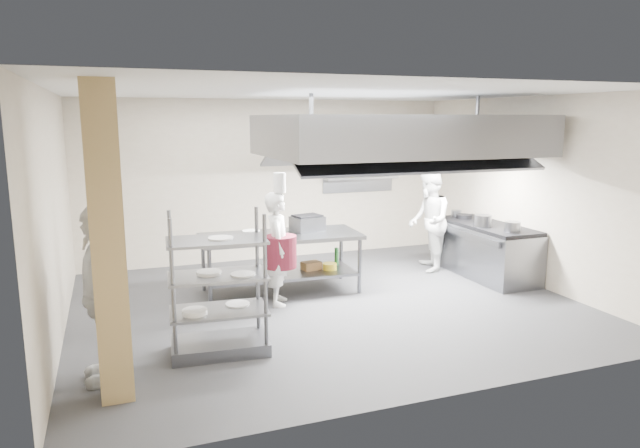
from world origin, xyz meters
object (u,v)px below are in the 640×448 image
object	(u,v)px
island	(281,263)
chef_line	(429,221)
stockpot	(483,221)
pass_rack	(218,284)
chef_plating	(101,294)
griddle	(307,224)
cooking_range	(486,252)
chef_head	(278,249)

from	to	relation	value
island	chef_line	xyz separation A→B (m)	(2.80, 0.33, 0.43)
island	chef_line	distance (m)	2.85
stockpot	pass_rack	bearing A→B (deg)	-162.13
island	chef_plating	world-z (taller)	chef_plating
stockpot	griddle	bearing A→B (deg)	167.83
chef_line	stockpot	world-z (taller)	chef_line
island	cooking_range	bearing A→B (deg)	-2.40
pass_rack	cooking_range	size ratio (longest dim) A/B	0.82
chef_line	griddle	bearing A→B (deg)	-62.30
pass_rack	chef_plating	bearing A→B (deg)	-162.15
island	pass_rack	distance (m)	2.42
pass_rack	chef_plating	xyz separation A→B (m)	(-1.22, -0.28, 0.09)
chef_line	cooking_range	bearing A→B (deg)	70.81
island	cooking_range	xyz separation A→B (m)	(3.53, -0.33, -0.04)
island	griddle	distance (m)	0.75
chef_head	griddle	xyz separation A→B (m)	(0.67, 0.66, 0.21)
pass_rack	stockpot	world-z (taller)	pass_rack
pass_rack	chef_head	distance (m)	1.84
chef_line	chef_plating	bearing A→B (deg)	-41.52
cooking_range	stockpot	xyz separation A→B (m)	(-0.22, -0.17, 0.58)
chef_plating	stockpot	bearing A→B (deg)	104.50
cooking_range	stockpot	size ratio (longest dim) A/B	7.27
griddle	chef_head	bearing A→B (deg)	-148.42
cooking_range	chef_head	size ratio (longest dim) A/B	1.22
griddle	pass_rack	bearing A→B (deg)	-143.62
chef_head	chef_plating	bearing A→B (deg)	142.72
griddle	stockpot	xyz separation A→B (m)	(2.84, -0.61, -0.03)
cooking_range	chef_plating	size ratio (longest dim) A/B	1.10
island	chef_line	bearing A→B (deg)	9.57
island	pass_rack	size ratio (longest dim) A/B	1.49
island	chef_head	size ratio (longest dim) A/B	1.48
stockpot	chef_line	bearing A→B (deg)	122.18
chef_line	griddle	distance (m)	2.34
chef_head	island	bearing A→B (deg)	-3.24
chef_line	stockpot	size ratio (longest dim) A/B	6.42
island	chef_line	size ratio (longest dim) A/B	1.38
cooking_range	stockpot	distance (m)	0.64
chef_head	chef_line	distance (m)	3.12
chef_head	chef_line	xyz separation A→B (m)	(2.99, 0.87, 0.06)
chef_head	stockpot	xyz separation A→B (m)	(3.51, 0.05, 0.18)
island	pass_rack	xyz separation A→B (m)	(-1.32, -1.99, 0.36)
stockpot	cooking_range	bearing A→B (deg)	38.18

